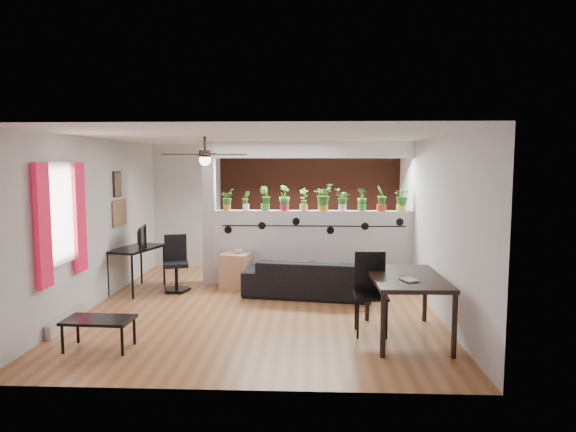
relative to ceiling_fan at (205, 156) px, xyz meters
The scene contains 31 objects.
room_shell 1.33m from the ceiling_fan, 20.56° to the left, with size 6.30×7.10×2.90m.
partition_wall 2.91m from the ceiling_fan, 48.37° to the left, with size 3.60×0.18×1.35m, color #BCBCC1.
ceiling_header 2.41m from the ceiling_fan, 48.37° to the left, with size 3.60×0.18×0.30m, color white.
pier_column 2.09m from the ceiling_fan, 99.77° to the left, with size 0.22×0.20×2.60m, color #BCBCC1.
brick_panel 3.78m from the ceiling_fan, 63.93° to the left, with size 3.90×0.05×2.60m, color #A4482F.
vine_decal 2.64m from the ceiling_fan, 46.80° to the left, with size 3.31×0.01×0.30m.
window_assembly 2.13m from the ceiling_fan, 152.87° to the right, with size 0.09×1.30×1.55m.
baseboard_heater 2.96m from the ceiling_fan, 152.65° to the right, with size 0.08×1.00×0.18m, color beige.
corkboard 2.38m from the ceiling_fan, 144.85° to the left, with size 0.03×0.60×0.45m, color olive.
framed_art 2.19m from the ceiling_fan, 145.97° to the left, with size 0.03×0.34×0.44m.
ceiling_fan is the anchor object (origin of this frame).
potted_plant_0 1.95m from the ceiling_fan, 89.36° to the left, with size 0.19×0.22×0.39m.
potted_plant_1 1.99m from the ceiling_fan, 78.35° to the left, with size 0.20×0.18×0.36m.
potted_plant_2 2.07m from the ceiling_fan, 68.14° to the left, with size 0.25×0.22×0.44m.
potted_plant_3 2.22m from the ceiling_fan, 59.19° to the left, with size 0.30×0.31×0.46m.
potted_plant_4 2.41m from the ceiling_fan, 51.64° to the left, with size 0.23×0.20×0.41m.
potted_plant_5 2.63m from the ceiling_fan, 45.39° to the left, with size 0.31×0.33×0.49m.
potted_plant_6 2.89m from the ceiling_fan, 40.24° to the left, with size 0.25×0.26×0.40m.
potted_plant_7 3.15m from the ceiling_fan, 36.00° to the left, with size 0.26×0.24×0.41m.
potted_plant_8 3.43m from the ceiling_fan, 32.47° to the left, with size 0.29×0.31×0.46m.
potted_plant_9 3.72m from the ceiling_fan, 29.51° to the left, with size 0.22×0.26×0.46m.
sofa 2.69m from the ceiling_fan, 31.12° to the left, with size 2.01×0.79×0.59m, color black.
cube_shelf 2.49m from the ceiling_fan, 81.47° to the left, with size 0.50×0.44×0.61m, color tan.
cup 2.22m from the ceiling_fan, 79.56° to the left, with size 0.13×0.13×0.10m, color gray.
computer_desk 2.45m from the ceiling_fan, 142.43° to the left, with size 0.81×1.16×0.76m.
monitor 2.41m from the ceiling_fan, 138.89° to the left, with size 0.06×0.34×0.19m, color black.
office_chair 2.34m from the ceiling_fan, 124.07° to the left, with size 0.50×0.50×0.95m.
dining_table 3.38m from the ceiling_fan, 21.39° to the right, with size 0.91×1.48×0.80m.
book 3.36m from the ceiling_fan, 27.42° to the right, with size 0.17×0.23×0.02m, color gray.
folding_chair 3.02m from the ceiling_fan, 20.77° to the right, with size 0.43×0.43×1.06m.
coffee_table 2.76m from the ceiling_fan, 120.34° to the right, with size 0.82×0.48×0.37m.
Camera 1 is at (0.74, -7.79, 2.22)m, focal length 32.00 mm.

